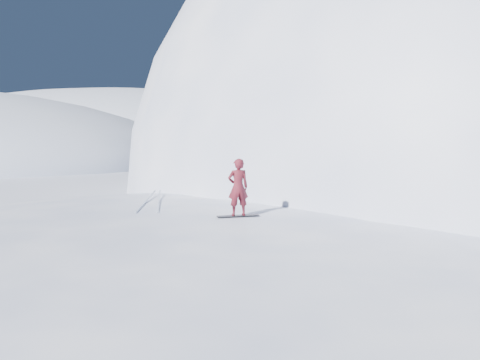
% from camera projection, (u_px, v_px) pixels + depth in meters
% --- Properties ---
extents(ground, '(400.00, 400.00, 0.00)m').
position_uv_depth(ground, '(148.00, 306.00, 12.75)').
color(ground, white).
rests_on(ground, ground).
extents(near_ridge, '(36.00, 28.00, 4.80)m').
position_uv_depth(near_ridge, '(198.00, 274.00, 15.67)').
color(near_ridge, white).
rests_on(near_ridge, ground).
extents(summit_peak, '(60.00, 56.00, 56.00)m').
position_uv_depth(summit_peak, '(480.00, 194.00, 37.14)').
color(summit_peak, white).
rests_on(summit_peak, ground).
extents(peak_shoulder, '(28.00, 24.00, 18.00)m').
position_uv_depth(peak_shoulder, '(354.00, 203.00, 31.96)').
color(peak_shoulder, white).
rests_on(peak_shoulder, ground).
extents(far_ridge_c, '(140.00, 90.00, 36.00)m').
position_uv_depth(far_ridge_c, '(118.00, 152.00, 124.48)').
color(far_ridge_c, white).
rests_on(far_ridge_c, ground).
extents(wind_bumps, '(16.00, 14.40, 1.00)m').
position_uv_depth(wind_bumps, '(150.00, 281.00, 14.89)').
color(wind_bumps, white).
rests_on(wind_bumps, ground).
extents(snowboard, '(1.43, 0.68, 0.02)m').
position_uv_depth(snowboard, '(238.00, 216.00, 14.18)').
color(snowboard, black).
rests_on(snowboard, near_ridge).
extents(snowboarder, '(0.79, 0.64, 1.89)m').
position_uv_depth(snowboarder, '(238.00, 187.00, 14.08)').
color(snowboarder, maroon).
rests_on(snowboarder, snowboard).
extents(board_tracks, '(1.70, 5.95, 0.04)m').
position_uv_depth(board_tracks, '(153.00, 199.00, 17.78)').
color(board_tracks, silver).
rests_on(board_tracks, ground).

